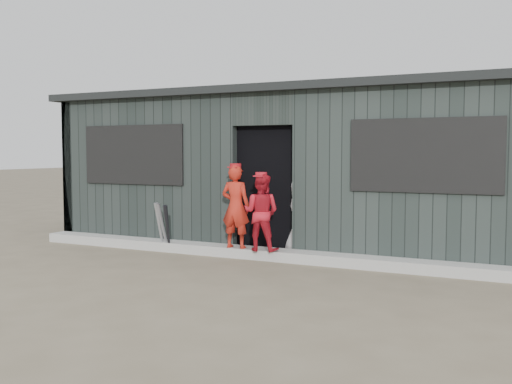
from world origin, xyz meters
The scene contains 9 objects.
ground centered at (0.00, 0.00, 0.00)m, with size 80.00×80.00×0.00m, color brown.
curb centered at (0.00, 1.82, 0.07)m, with size 8.00×0.36×0.15m, color #9D9D98.
bat_left centered at (-1.64, 1.67, 0.40)m, with size 0.07×0.07×0.80m, color #9B9BA3.
bat_mid centered at (-1.58, 1.65, 0.40)m, with size 0.07×0.07×0.80m, color gray.
bat_right centered at (-1.44, 1.58, 0.39)m, with size 0.07×0.07×0.80m, color black.
player_red_left centered at (-0.30, 1.72, 0.77)m, with size 0.46×0.30×1.25m, color #B32316.
player_red_right centered at (0.15, 1.66, 0.71)m, with size 0.55×0.43×1.13m, color red.
player_grey_back centered at (0.53, 2.24, 0.61)m, with size 0.60×0.39×1.22m, color silver.
dugout centered at (0.00, 3.50, 1.29)m, with size 8.30×3.30×2.62m.
Camera 1 is at (3.64, -5.85, 1.59)m, focal length 40.00 mm.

